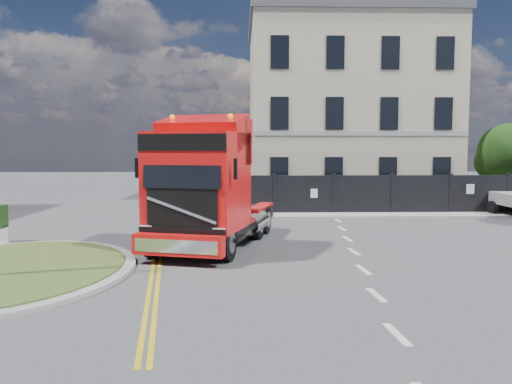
{
  "coord_description": "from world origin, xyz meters",
  "views": [
    {
      "loc": [
        -0.66,
        -16.13,
        3.26
      ],
      "look_at": [
        -0.16,
        1.35,
        1.8
      ],
      "focal_mm": 35.0,
      "sensor_mm": 36.0,
      "label": 1
    }
  ],
  "objects": [
    {
      "name": "truck",
      "position": [
        -1.83,
        0.13,
        1.92
      ],
      "size": [
        4.44,
        7.62,
        4.3
      ],
      "rotation": [
        0.0,
        0.0,
        -0.27
      ],
      "color": "black",
      "rests_on": "ground"
    },
    {
      "name": "tree",
      "position": [
        14.38,
        12.1,
        3.05
      ],
      "size": [
        3.2,
        3.2,
        4.8
      ],
      "color": "#382619",
      "rests_on": "ground"
    },
    {
      "name": "traffic_island",
      "position": [
        -7.0,
        -3.0,
        0.08
      ],
      "size": [
        6.8,
        6.8,
        0.17
      ],
      "color": "#979792",
      "rests_on": "ground"
    },
    {
      "name": "pavement_far",
      "position": [
        6.0,
        8.1,
        0.06
      ],
      "size": [
        20.0,
        1.6,
        0.12
      ],
      "primitive_type": "cube",
      "color": "#979792",
      "rests_on": "ground"
    },
    {
      "name": "georgian_building",
      "position": [
        6.0,
        16.5,
        5.77
      ],
      "size": [
        12.3,
        10.3,
        12.8
      ],
      "color": "beige",
      "rests_on": "ground"
    },
    {
      "name": "hoarding_fence",
      "position": [
        6.55,
        9.0,
        1.0
      ],
      "size": [
        18.8,
        0.25,
        2.0
      ],
      "color": "black",
      "rests_on": "ground"
    },
    {
      "name": "ground",
      "position": [
        0.0,
        0.0,
        0.0
      ],
      "size": [
        120.0,
        120.0,
        0.0
      ],
      "primitive_type": "plane",
      "color": "#424244",
      "rests_on": "ground"
    }
  ]
}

